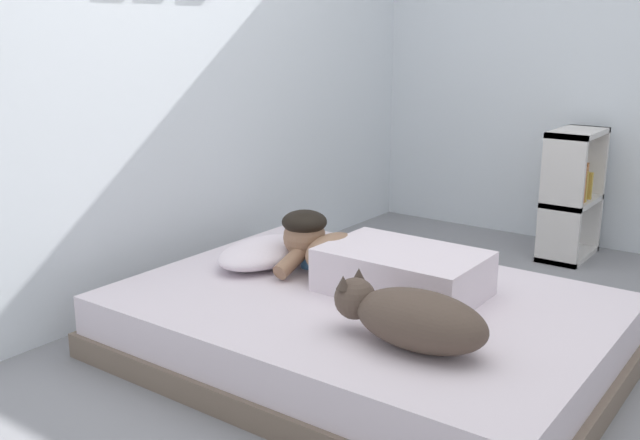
{
  "coord_description": "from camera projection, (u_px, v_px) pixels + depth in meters",
  "views": [
    {
      "loc": [
        -2.39,
        -1.11,
        1.31
      ],
      "look_at": [
        0.04,
        0.66,
        0.51
      ],
      "focal_mm": 40.85,
      "sensor_mm": 36.0,
      "label": 1
    }
  ],
  "objects": [
    {
      "name": "coffee_cup",
      "position": [
        311.0,
        259.0,
        3.28
      ],
      "size": [
        0.12,
        0.09,
        0.07
      ],
      "color": "teal",
      "rests_on": "bed"
    },
    {
      "name": "cell_phone",
      "position": [
        350.0,
        295.0,
        2.93
      ],
      "size": [
        0.07,
        0.14,
        0.01
      ],
      "primitive_type": "cube",
      "color": "black",
      "rests_on": "bed"
    },
    {
      "name": "bookshelf",
      "position": [
        572.0,
        193.0,
        4.2
      ],
      "size": [
        0.45,
        0.24,
        0.75
      ],
      "color": "silver",
      "rests_on": "ground"
    },
    {
      "name": "bed",
      "position": [
        363.0,
        327.0,
        2.97
      ],
      "size": [
        1.43,
        1.94,
        0.26
      ],
      "color": "#726051",
      "rests_on": "ground"
    },
    {
      "name": "back_wall",
      "position": [
        157.0,
        41.0,
        3.42
      ],
      "size": [
        4.19,
        0.12,
        2.5
      ],
      "color": "silver",
      "rests_on": "ground"
    },
    {
      "name": "ground_plane",
      "position": [
        450.0,
        374.0,
        2.84
      ],
      "size": [
        12.38,
        12.38,
        0.0
      ],
      "primitive_type": "plane",
      "color": "gray"
    },
    {
      "name": "pillow",
      "position": [
        265.0,
        252.0,
        3.32
      ],
      "size": [
        0.52,
        0.32,
        0.11
      ],
      "primitive_type": "ellipsoid",
      "color": "silver",
      "rests_on": "bed"
    },
    {
      "name": "side_wall_right",
      "position": [
        580.0,
        38.0,
        4.35
      ],
      "size": [
        0.1,
        6.06,
        2.5
      ],
      "primitive_type": "cube",
      "color": "silver",
      "rests_on": "ground"
    },
    {
      "name": "dog",
      "position": [
        412.0,
        317.0,
        2.45
      ],
      "size": [
        0.26,
        0.57,
        0.21
      ],
      "color": "#4C3D33",
      "rests_on": "bed"
    },
    {
      "name": "person_lying",
      "position": [
        374.0,
        262.0,
        3.02
      ],
      "size": [
        0.43,
        0.92,
        0.27
      ],
      "color": "silver",
      "rests_on": "bed"
    }
  ]
}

